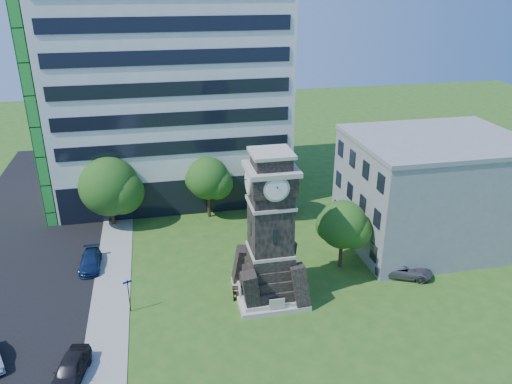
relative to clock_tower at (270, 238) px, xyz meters
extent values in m
plane|color=#275719|center=(-3.00, -2.00, -5.28)|extent=(160.00, 160.00, 0.00)
cube|color=gray|center=(-12.50, 3.00, -5.25)|extent=(3.00, 70.00, 0.06)
cube|color=#B3AB9C|center=(0.00, 0.00, -5.08)|extent=(5.40, 5.40, 0.40)
cube|color=#B3AB9C|center=(0.00, 0.00, -4.73)|extent=(4.80, 4.80, 0.30)
cube|color=black|center=(0.00, 0.00, 1.92)|extent=(3.00, 3.00, 6.40)
cube|color=#B3AB9C|center=(0.00, 0.00, -1.08)|extent=(3.25, 3.25, 0.25)
cube|color=#B3AB9C|center=(0.00, 0.00, 2.92)|extent=(3.25, 3.25, 0.25)
cube|color=black|center=(0.00, -1.52, 0.92)|extent=(0.35, 0.08, 1.10)
cube|color=black|center=(0.00, 0.00, 4.72)|extent=(3.30, 3.30, 1.60)
cube|color=#B3AB9C|center=(0.00, 0.00, 5.62)|extent=(3.70, 3.70, 0.35)
cylinder|color=white|center=(0.00, -1.77, 4.72)|extent=(1.56, 0.06, 1.56)
cylinder|color=white|center=(-1.77, 0.00, 4.72)|extent=(0.06, 1.56, 1.56)
cube|color=black|center=(0.00, 0.00, 6.22)|extent=(2.60, 2.60, 0.90)
cube|color=#B3AB9C|center=(0.00, 0.00, 6.82)|extent=(3.00, 3.00, 0.25)
cube|color=white|center=(-6.00, 24.00, 8.72)|extent=(25.00, 15.00, 28.00)
cube|color=black|center=(-6.00, 16.80, -3.28)|extent=(24.50, 0.80, 4.00)
cube|color=gray|center=(17.00, 6.00, -0.28)|extent=(15.00, 12.00, 10.00)
cube|color=gray|center=(17.00, 6.00, 4.92)|extent=(15.20, 12.20, 0.40)
imported|color=black|center=(-14.43, -6.23, -4.55)|extent=(2.57, 4.54, 1.46)
imported|color=#11234C|center=(-14.47, 7.40, -4.67)|extent=(1.73, 4.20, 1.22)
imported|color=#555459|center=(11.86, 0.50, -4.61)|extent=(5.29, 3.96, 1.33)
cube|color=black|center=(-2.91, 0.03, -4.88)|extent=(0.07, 0.51, 0.79)
cube|color=black|center=(-0.98, 0.03, -4.88)|extent=(0.07, 0.51, 0.79)
cube|color=#361A12|center=(-1.94, 0.03, -4.77)|extent=(2.04, 0.54, 0.05)
cube|color=#361A12|center=(-1.94, 0.28, -4.45)|extent=(2.04, 0.05, 0.45)
cylinder|color=black|center=(-10.91, 0.17, -3.88)|extent=(0.07, 0.07, 2.80)
cube|color=#0E2C9E|center=(-10.91, 0.17, -2.64)|extent=(0.67, 0.04, 0.17)
cylinder|color=#332114|center=(-12.92, 15.68, -4.05)|extent=(0.36, 0.36, 2.46)
sphere|color=#285218|center=(-12.92, 15.68, -1.04)|extent=(6.00, 6.00, 6.00)
sphere|color=#285218|center=(-11.72, 15.08, -1.52)|extent=(4.50, 4.50, 4.50)
sphere|color=#285218|center=(-13.97, 16.43, -1.31)|extent=(4.20, 4.20, 4.20)
cylinder|color=#332114|center=(-2.99, 15.42, -3.99)|extent=(0.33, 0.33, 2.57)
sphere|color=#2B651E|center=(-2.99, 15.42, -0.85)|extent=(4.45, 4.45, 4.45)
sphere|color=#2B651E|center=(-2.10, 14.97, -1.35)|extent=(3.34, 3.34, 3.34)
sphere|color=#2B651E|center=(-3.77, 15.97, -1.14)|extent=(3.12, 3.12, 3.12)
cylinder|color=#332114|center=(3.90, 13.97, -4.04)|extent=(0.38, 0.38, 2.48)
sphere|color=#2A611C|center=(3.90, 13.97, -1.00)|extent=(4.76, 4.76, 4.76)
sphere|color=#2A611C|center=(4.85, 13.49, -1.48)|extent=(3.57, 3.57, 3.57)
sphere|color=#2A611C|center=(3.07, 14.57, -1.28)|extent=(3.33, 3.33, 3.33)
cylinder|color=#332114|center=(7.12, 3.04, -4.08)|extent=(0.32, 0.32, 2.41)
sphere|color=#2A5218|center=(7.12, 3.04, -1.13)|extent=(4.19, 4.19, 4.19)
sphere|color=#2A5218|center=(7.96, 2.62, -1.60)|extent=(3.15, 3.15, 3.15)
sphere|color=#2A5218|center=(6.38, 3.56, -1.40)|extent=(2.94, 2.94, 2.94)
camera|label=1|loc=(-7.98, -32.67, 18.23)|focal=35.00mm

